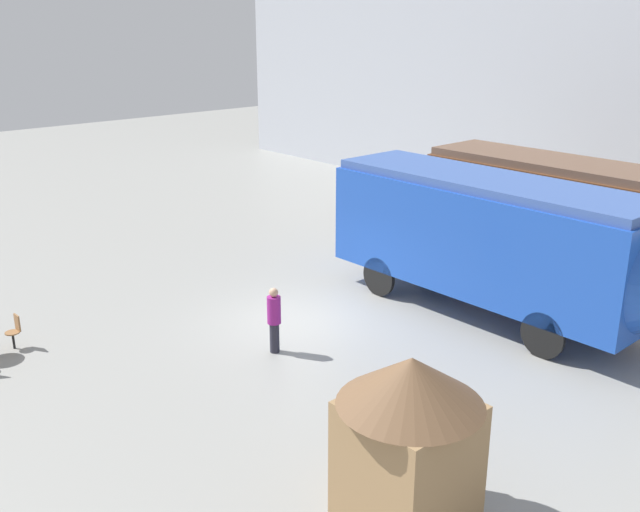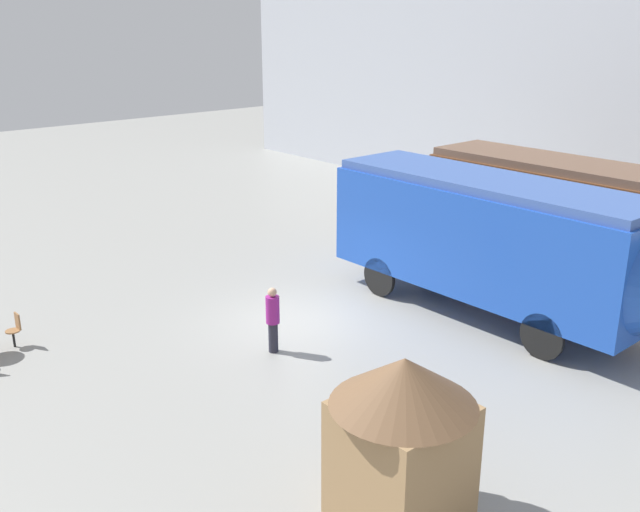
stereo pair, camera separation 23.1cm
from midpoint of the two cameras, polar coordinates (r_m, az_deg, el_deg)
The scene contains 7 objects.
ground_plane at distance 19.62m, azimuth -1.59°, elevation -5.15°, with size 80.00×80.00×0.00m, color gray.
backdrop_wall at distance 30.44m, azimuth 21.85°, elevation 10.90°, with size 44.00×0.15×9.00m.
passenger_coach_wooden at distance 23.60m, azimuth 18.23°, elevation 3.60°, with size 7.89×2.59×3.74m.
streamlined_locomotive at distance 19.51m, azimuth 15.41°, elevation 1.11°, with size 11.13×2.69×3.84m.
cafe_chair_1 at distance 19.46m, azimuth -22.89°, elevation -5.29°, with size 0.36×0.36×0.87m.
visitor_person at distance 17.52m, azimuth -3.42°, elevation -4.92°, with size 0.34×0.34×1.69m.
ticket_kiosk at distance 11.64m, azimuth 7.14°, elevation -13.97°, with size 2.34×2.34×3.00m.
Camera 2 is at (13.96, -11.31, 7.92)m, focal length 40.00 mm.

